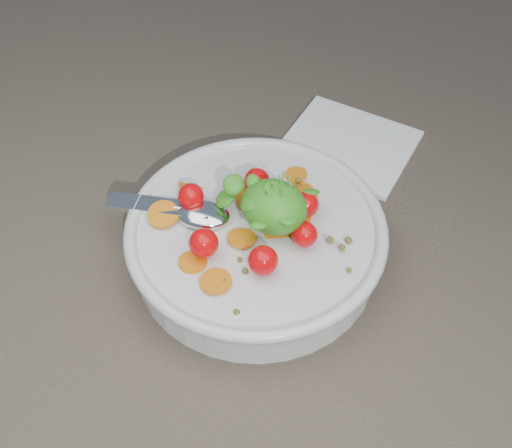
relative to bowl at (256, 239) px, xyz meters
The scene contains 3 objects.
ground 0.04m from the bowl, 52.91° to the right, with size 6.00×6.00×0.00m, color #736352.
bowl is the anchor object (origin of this frame).
napkin 0.19m from the bowl, 88.58° to the left, with size 0.14×0.12×0.01m, color white.
Camera 1 is at (0.18, -0.30, 0.49)m, focal length 45.00 mm.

